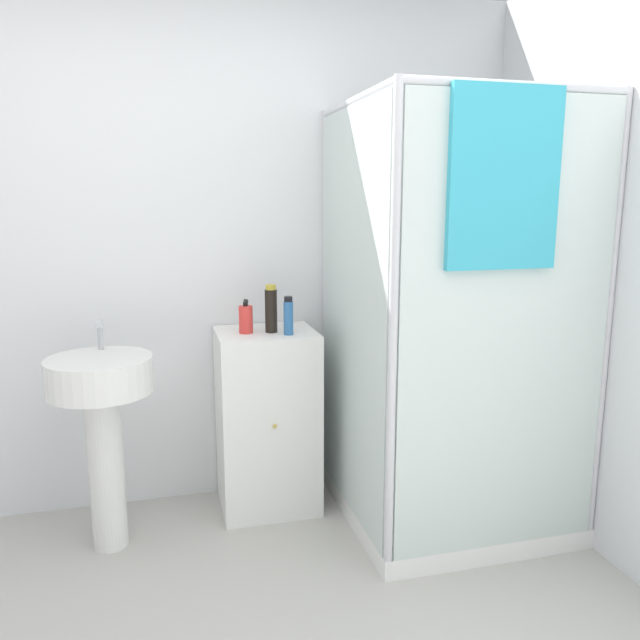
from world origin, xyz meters
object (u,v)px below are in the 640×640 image
soap_dispenser (246,319)px  shampoo_bottle_tall_black (271,309)px  shampoo_bottle_blue (288,316)px  sink (102,409)px

soap_dispenser → shampoo_bottle_tall_black: (0.12, -0.01, 0.04)m
shampoo_bottle_tall_black → shampoo_bottle_blue: bearing=-47.4°
sink → soap_dispenser: size_ratio=6.14×
soap_dispenser → shampoo_bottle_blue: shampoo_bottle_blue is taller
sink → shampoo_bottle_blue: shampoo_bottle_blue is taller
shampoo_bottle_tall_black → sink: bearing=-167.8°
shampoo_bottle_blue → soap_dispenser: bearing=155.2°
shampoo_bottle_blue → shampoo_bottle_tall_black: bearing=132.6°
soap_dispenser → shampoo_bottle_blue: (0.19, -0.09, 0.02)m
sink → shampoo_bottle_tall_black: shampoo_bottle_tall_black is taller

